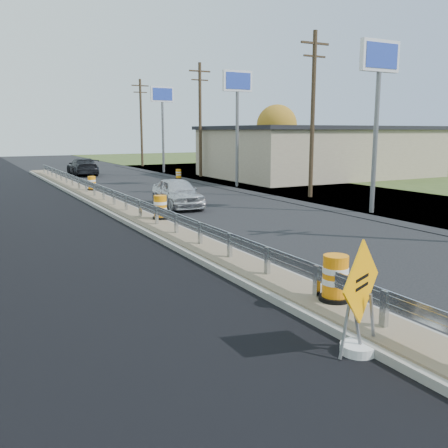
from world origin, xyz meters
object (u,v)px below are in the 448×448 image
car_silver (177,193)px  car_dark_far (83,167)px  barrel_median_near (335,279)px  caution_sign (359,325)px  barrel_median_mid (160,208)px  barrel_shoulder_mid (178,174)px  barrel_median_far (92,183)px

car_silver → car_dark_far: bearing=94.1°
barrel_median_near → car_silver: bearing=79.5°
caution_sign → car_dark_far: (3.95, 38.84, 0.24)m
barrel_median_mid → car_dark_far: 25.66m
barrel_shoulder_mid → barrel_median_near: bearing=-106.9°
caution_sign → car_silver: (3.95, 17.39, 0.23)m
car_silver → barrel_shoulder_mid: bearing=70.8°
barrel_median_mid → car_dark_far: bearing=84.4°
barrel_shoulder_mid → caution_sign: bearing=-107.7°
barrel_median_near → car_silver: 15.78m
car_silver → car_dark_far: car_dark_far is taller
barrel_median_mid → barrel_shoulder_mid: barrel_median_mid is taller
barrel_median_far → barrel_median_mid: bearing=-90.0°
barrel_shoulder_mid → barrel_median_mid: bearing=-115.2°
barrel_median_far → car_dark_far: size_ratio=0.16×
barrel_median_near → barrel_shoulder_mid: (9.03, 29.81, -0.33)m
barrel_median_mid → barrel_shoulder_mid: 20.32m
barrel_median_mid → caution_sign: bearing=-96.2°
barrel_median_near → barrel_median_mid: barrel_median_near is taller
barrel_median_near → barrel_median_far: bearing=89.1°
barrel_median_near → car_dark_far: bearing=85.5°
barrel_median_mid → car_dark_far: car_dark_far is taller
caution_sign → barrel_median_far: bearing=62.2°
caution_sign → barrel_median_near: size_ratio=2.05×
caution_sign → barrel_median_far: caution_sign is taller
barrel_shoulder_mid → car_silver: (-6.15, -14.30, 0.37)m
caution_sign → barrel_shoulder_mid: 33.26m
barrel_median_far → car_silver: car_silver is taller
caution_sign → barrel_median_far: 25.15m
barrel_median_near → barrel_median_mid: 11.42m
barrel_median_far → car_dark_far: car_dark_far is taller
caution_sign → car_dark_far: caution_sign is taller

